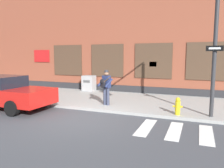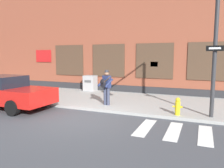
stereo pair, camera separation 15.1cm
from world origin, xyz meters
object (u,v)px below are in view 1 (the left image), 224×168
red_car (5,92)px  traffic_light (215,17)px  fire_hydrant (178,106)px  busker (106,85)px  utility_box (89,83)px

red_car → traffic_light: traffic_light is taller
fire_hydrant → traffic_light: bearing=-44.5°
busker → fire_hydrant: 3.45m
traffic_light → utility_box: 9.46m
red_car → traffic_light: size_ratio=0.92×
fire_hydrant → utility_box: bearing=145.9°
traffic_light → red_car: bearing=-178.1°
busker → fire_hydrant: busker is taller
red_car → utility_box: 5.74m
utility_box → fire_hydrant: utility_box is taller
fire_hydrant → busker: bearing=170.7°
busker → fire_hydrant: (3.35, -0.55, -0.61)m
red_car → traffic_light: 9.22m
traffic_light → busker: bearing=159.9°
red_car → traffic_light: (8.75, 0.29, 2.90)m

